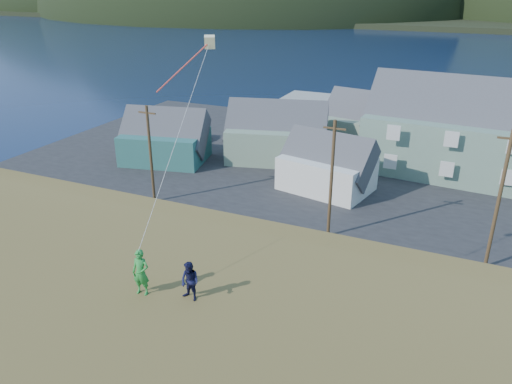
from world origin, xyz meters
TOP-DOWN VIEW (x-y plane):
  - ground at (0.00, 0.00)m, footprint 900.00×900.00m
  - grass_strip at (0.00, -2.00)m, footprint 110.00×8.00m
  - waterfront_lot at (0.00, 17.00)m, footprint 72.00×36.00m
  - wharf at (-6.00, 40.00)m, footprint 26.00×14.00m
  - far_shore at (0.00, 330.00)m, footprint 900.00×320.00m
  - shed_teal at (-20.32, 10.87)m, footprint 9.82×7.80m
  - shed_palegreen_near at (-9.90, 16.19)m, footprint 11.71×8.89m
  - shed_white at (-2.58, 10.11)m, footprint 9.04×6.90m
  - shed_palegreen_far at (-0.91, 23.53)m, footprint 12.67×8.65m
  - utility_poles at (-0.84, 1.50)m, footprint 26.64×0.24m
  - parked_cars at (-10.33, 22.27)m, footprint 24.81×12.45m
  - kite_flyer_green at (-1.35, -18.59)m, footprint 0.70×0.51m
  - kite_flyer_navy at (0.45, -18.19)m, footprint 0.81×0.68m
  - kite_rig at (-2.30, -11.64)m, footprint 1.08×3.93m

SIDE VIEW (x-z plane):
  - ground at x=0.00m, z-range 0.00..0.00m
  - grass_strip at x=0.00m, z-range 0.00..0.10m
  - waterfront_lot at x=0.00m, z-range 0.00..0.12m
  - wharf at x=-6.00m, z-range 0.00..0.90m
  - parked_cars at x=-10.33m, z-range 0.07..1.65m
  - far_shore at x=0.00m, z-range 0.00..2.00m
  - shed_white at x=-2.58m, z-range -0.75..5.73m
  - shed_teal at x=-20.32m, z-range -0.88..6.03m
  - shed_palegreen_near at x=-9.90m, z-range -0.95..6.67m
  - shed_palegreen_far at x=-0.91m, z-range -0.94..6.92m
  - utility_poles at x=-0.84m, z-range -0.16..9.35m
  - kite_flyer_navy at x=0.45m, z-range 7.20..8.70m
  - kite_flyer_green at x=-1.35m, z-range 7.20..8.98m
  - kite_rig at x=-2.30m, z-range 10.24..19.92m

